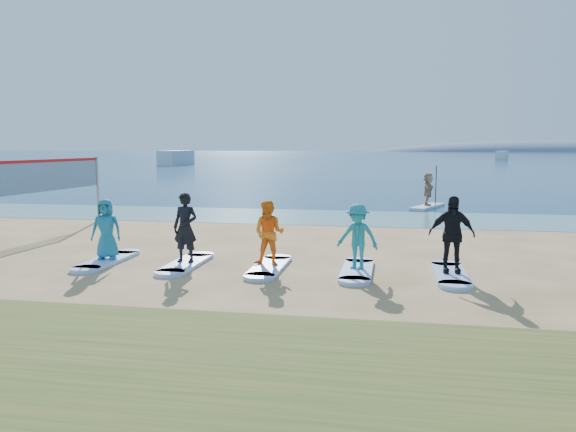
% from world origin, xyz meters
% --- Properties ---
extents(ground, '(600.00, 600.00, 0.00)m').
position_xyz_m(ground, '(0.00, 0.00, 0.00)').
color(ground, tan).
rests_on(ground, ground).
extents(shallow_water, '(600.00, 600.00, 0.00)m').
position_xyz_m(shallow_water, '(0.00, 10.50, 0.01)').
color(shallow_water, teal).
rests_on(shallow_water, ground).
extents(ocean, '(600.00, 600.00, 0.00)m').
position_xyz_m(ocean, '(0.00, 160.00, 0.01)').
color(ocean, navy).
rests_on(ocean, ground).
extents(island_ridge, '(220.00, 56.00, 18.00)m').
position_xyz_m(island_ridge, '(95.00, 300.00, 0.00)').
color(island_ridge, slate).
rests_on(island_ridge, ground).
extents(volleyball_net, '(0.55, 9.08, 2.50)m').
position_xyz_m(volleyball_net, '(-8.74, 3.31, 1.90)').
color(volleyball_net, gray).
rests_on(volleyball_net, ground).
extents(paddleboard, '(1.80, 3.04, 0.12)m').
position_xyz_m(paddleboard, '(4.46, 14.89, 0.06)').
color(paddleboard, silver).
rests_on(paddleboard, ground).
extents(paddleboarder, '(0.59, 1.47, 1.54)m').
position_xyz_m(paddleboarder, '(4.46, 14.89, 0.89)').
color(paddleboarder, tan).
rests_on(paddleboarder, paddleboard).
extents(boat_offshore_a, '(3.15, 7.77, 2.21)m').
position_xyz_m(boat_offshore_a, '(-29.25, 68.11, 0.00)').
color(boat_offshore_a, silver).
rests_on(boat_offshore_a, ground).
extents(boat_offshore_b, '(3.54, 5.79, 1.83)m').
position_xyz_m(boat_offshore_b, '(26.02, 115.51, 0.00)').
color(boat_offshore_b, silver).
rests_on(boat_offshore_b, ground).
extents(surfboard_0, '(0.70, 2.20, 0.09)m').
position_xyz_m(surfboard_0, '(-4.26, 0.57, 0.04)').
color(surfboard_0, '#A4C6FF').
rests_on(surfboard_0, ground).
extents(student_0, '(0.81, 0.60, 1.51)m').
position_xyz_m(student_0, '(-4.26, 0.57, 0.85)').
color(student_0, teal).
rests_on(student_0, surfboard_0).
extents(surfboard_1, '(0.70, 2.20, 0.09)m').
position_xyz_m(surfboard_1, '(-2.17, 0.57, 0.04)').
color(surfboard_1, '#A4C6FF').
rests_on(surfboard_1, ground).
extents(student_1, '(0.67, 0.49, 1.70)m').
position_xyz_m(student_1, '(-2.17, 0.57, 0.94)').
color(student_1, black).
rests_on(student_1, surfboard_1).
extents(surfboard_2, '(0.70, 2.20, 0.09)m').
position_xyz_m(surfboard_2, '(-0.08, 0.57, 0.04)').
color(surfboard_2, '#A4C6FF').
rests_on(surfboard_2, ground).
extents(student_2, '(0.80, 0.65, 1.55)m').
position_xyz_m(student_2, '(-0.08, 0.57, 0.86)').
color(student_2, orange).
rests_on(student_2, surfboard_2).
extents(surfboard_3, '(0.70, 2.20, 0.09)m').
position_xyz_m(surfboard_3, '(2.01, 0.57, 0.04)').
color(surfboard_3, '#A4C6FF').
rests_on(surfboard_3, ground).
extents(student_3, '(1.09, 0.81, 1.51)m').
position_xyz_m(student_3, '(2.01, 0.57, 0.85)').
color(student_3, teal).
rests_on(student_3, surfboard_3).
extents(surfboard_4, '(0.70, 2.20, 0.09)m').
position_xyz_m(surfboard_4, '(4.09, 0.57, 0.04)').
color(surfboard_4, '#A4C6FF').
rests_on(surfboard_4, ground).
extents(student_4, '(1.03, 0.46, 1.73)m').
position_xyz_m(student_4, '(4.09, 0.57, 0.95)').
color(student_4, black).
rests_on(student_4, surfboard_4).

